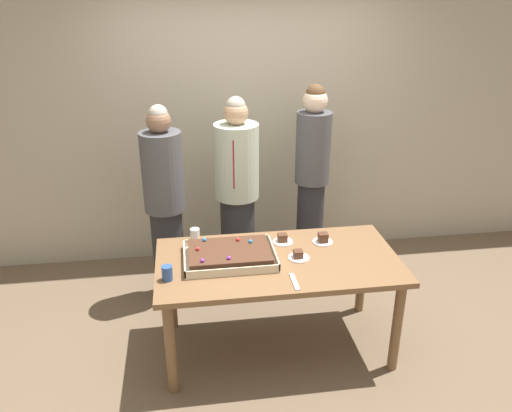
# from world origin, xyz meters

# --- Properties ---
(ground_plane) EXTENTS (12.00, 12.00, 0.00)m
(ground_plane) POSITION_xyz_m (0.00, 0.00, 0.00)
(ground_plane) COLOR brown
(interior_back_panel) EXTENTS (8.00, 0.12, 3.00)m
(interior_back_panel) POSITION_xyz_m (0.00, 1.60, 1.50)
(interior_back_panel) COLOR #B2A893
(interior_back_panel) RESTS_ON ground_plane
(party_table) EXTENTS (1.69, 0.88, 0.74)m
(party_table) POSITION_xyz_m (0.00, 0.00, 0.65)
(party_table) COLOR brown
(party_table) RESTS_ON ground_plane
(sheet_cake) EXTENTS (0.63, 0.46, 0.10)m
(sheet_cake) POSITION_xyz_m (-0.34, 0.05, 0.78)
(sheet_cake) COLOR beige
(sheet_cake) RESTS_ON party_table
(plated_slice_near_left) EXTENTS (0.15, 0.15, 0.06)m
(plated_slice_near_left) POSITION_xyz_m (0.14, -0.01, 0.76)
(plated_slice_near_left) COLOR white
(plated_slice_near_left) RESTS_ON party_table
(plated_slice_near_right) EXTENTS (0.15, 0.15, 0.07)m
(plated_slice_near_right) POSITION_xyz_m (0.08, 0.25, 0.77)
(plated_slice_near_right) COLOR white
(plated_slice_near_right) RESTS_ON party_table
(plated_slice_far_left) EXTENTS (0.15, 0.15, 0.08)m
(plated_slice_far_left) POSITION_xyz_m (0.37, 0.20, 0.77)
(plated_slice_far_left) COLOR white
(plated_slice_far_left) RESTS_ON party_table
(drink_cup_nearest) EXTENTS (0.07, 0.07, 0.10)m
(drink_cup_nearest) POSITION_xyz_m (-0.76, -0.16, 0.79)
(drink_cup_nearest) COLOR #2D5199
(drink_cup_nearest) RESTS_ON party_table
(drink_cup_middle) EXTENTS (0.07, 0.07, 0.10)m
(drink_cup_middle) POSITION_xyz_m (-0.56, 0.36, 0.79)
(drink_cup_middle) COLOR white
(drink_cup_middle) RESTS_ON party_table
(cake_server_utensil) EXTENTS (0.03, 0.20, 0.01)m
(cake_server_utensil) POSITION_xyz_m (0.05, -0.31, 0.75)
(cake_server_utensil) COLOR silver
(cake_server_utensil) RESTS_ON party_table
(person_serving_front) EXTENTS (0.30, 0.30, 1.75)m
(person_serving_front) POSITION_xyz_m (0.50, 1.06, 0.93)
(person_serving_front) COLOR #28282D
(person_serving_front) RESTS_ON ground_plane
(person_green_shirt_behind) EXTENTS (0.37, 0.37, 1.69)m
(person_green_shirt_behind) POSITION_xyz_m (-0.18, 0.97, 0.87)
(person_green_shirt_behind) COLOR #28282D
(person_green_shirt_behind) RESTS_ON ground_plane
(person_striped_tie_right) EXTENTS (0.33, 0.33, 1.67)m
(person_striped_tie_right) POSITION_xyz_m (-0.79, 0.83, 0.87)
(person_striped_tie_right) COLOR #28282D
(person_striped_tie_right) RESTS_ON ground_plane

